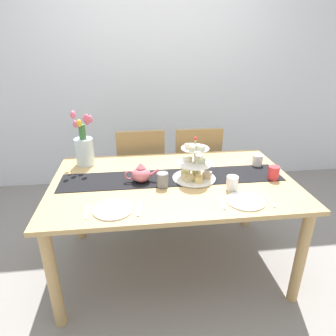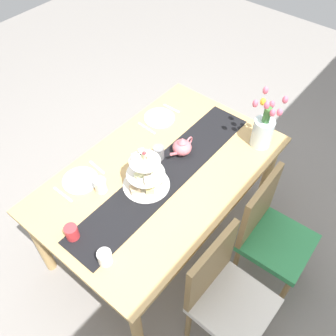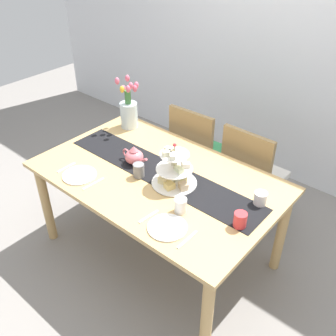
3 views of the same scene
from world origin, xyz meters
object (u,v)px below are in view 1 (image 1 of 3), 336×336
Objects in this scene: chair_left at (141,169)px; dining_table at (173,192)px; mug_white_text at (232,183)px; cream_jug at (257,160)px; knife_right at (268,200)px; dinner_plate_right at (245,201)px; chair_right at (195,166)px; fork_left at (87,211)px; fork_right at (222,203)px; mug_grey at (163,180)px; tulip_vase at (84,147)px; dinner_plate_left at (113,210)px; tiered_cake_stand at (195,167)px; teapot at (141,174)px; mug_orange at (273,173)px; knife_left at (139,208)px.

dining_table is at bearing -74.66° from chair_left.
mug_white_text reaches higher than dining_table.
knife_right is (-0.15, -0.53, -0.04)m from cream_jug.
chair_right is at bearing 93.45° from dinner_plate_right.
dinner_plate_right is (0.93, 0.00, 0.00)m from fork_left.
chair_right reaches higher than mug_white_text.
chair_left is at bearing 112.32° from fork_right.
dining_table is 17.54× the size of mug_white_text.
chair_left is 1.21m from fork_right.
chair_right reaches higher than cream_jug.
knife_right is 0.67m from mug_grey.
chair_right is at bearing 51.73° from fork_left.
fork_right is at bearing -39.13° from tulip_vase.
dinner_plate_left is (-0.39, -0.35, 0.10)m from dining_table.
tulip_vase reaches higher than tiered_cake_stand.
chair_left is at bearing 72.96° from fork_left.
teapot reaches higher than dining_table.
knife_right is at bearing 0.00° from dinner_plate_left.
chair_left reaches higher than dinner_plate_left.
mug_orange is (0.91, -0.07, -0.01)m from teapot.
cream_jug reaches higher than dinner_plate_right.
cream_jug is 0.57× the size of fork_right.
dinner_plate_left is (-1.08, -0.53, -0.04)m from cream_jug.
teapot is 0.71m from dinner_plate_right.
dinner_plate_left is 0.93m from knife_right.
knife_right is (0.39, -0.35, -0.09)m from tiered_cake_stand.
knife_left is at bearing -94.95° from teapot.
knife_right is 0.32m from mug_orange.
knife_right is at bearing 0.00° from knife_left.
chair_left is 1.09m from cream_jug.
chair_left is at bearing 137.74° from mug_orange.
mug_white_text is (0.58, -0.19, -0.01)m from teapot.
dinner_plate_left is at bearing -165.56° from mug_orange.
teapot is (-0.37, 0.00, -0.03)m from tiered_cake_stand.
tulip_vase is at bearing 108.65° from dinner_plate_left.
tiered_cake_stand is 0.53m from knife_right.
chair_left is 1.17m from fork_left.
teapot is at bearing -168.73° from cream_jug.
knife_right is 1.79× the size of mug_grey.
chair_left reaches higher than teapot.
chair_right is at bearing 100.90° from knife_right.
chair_right is 0.97m from teapot.
dining_table is at bearing 54.63° from knife_left.
cream_jug is (0.68, 0.18, 0.13)m from dining_table.
chair_right is 1.33m from dinner_plate_left.
tiered_cake_stand is 0.43m from dinner_plate_right.
fork_right is (0.79, 0.00, 0.00)m from fork_left.
mug_grey is at bearing -131.38° from dining_table.
mug_white_text reaches higher than fork_left.
cream_jug is 0.89× the size of mug_grey.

